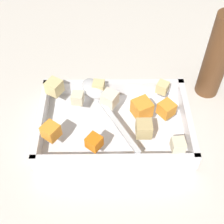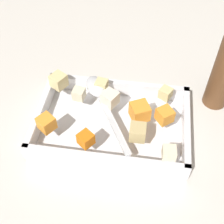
# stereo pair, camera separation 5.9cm
# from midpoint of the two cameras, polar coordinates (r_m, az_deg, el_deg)

# --- Properties ---
(ground_plane) EXTENTS (4.00, 4.00, 0.00)m
(ground_plane) POSITION_cam_midpoint_polar(r_m,az_deg,el_deg) (0.64, -3.43, -3.37)
(ground_plane) COLOR beige
(baking_dish) EXTENTS (0.31, 0.20, 0.05)m
(baking_dish) POSITION_cam_midpoint_polar(r_m,az_deg,el_deg) (0.63, -2.70, -2.78)
(baking_dish) COLOR silver
(baking_dish) RESTS_ON ground_plane
(carrot_chunk_under_handle) EXTENTS (0.04, 0.04, 0.03)m
(carrot_chunk_under_handle) POSITION_cam_midpoint_polar(r_m,az_deg,el_deg) (0.58, -14.81, -3.70)
(carrot_chunk_under_handle) COLOR orange
(carrot_chunk_under_handle) RESTS_ON baking_dish
(carrot_chunk_center) EXTENTS (0.03, 0.03, 0.02)m
(carrot_chunk_center) POSITION_cam_midpoint_polar(r_m,az_deg,el_deg) (0.55, -6.97, -5.84)
(carrot_chunk_center) COLOR orange
(carrot_chunk_center) RESTS_ON baking_dish
(carrot_chunk_mid_left) EXTENTS (0.05, 0.05, 0.03)m
(carrot_chunk_mid_left) POSITION_cam_midpoint_polar(r_m,az_deg,el_deg) (0.59, 2.35, 0.61)
(carrot_chunk_mid_left) COLOR orange
(carrot_chunk_mid_left) RESTS_ON baking_dish
(carrot_chunk_far_left) EXTENTS (0.04, 0.04, 0.03)m
(carrot_chunk_far_left) POSITION_cam_midpoint_polar(r_m,az_deg,el_deg) (0.60, 6.98, 0.66)
(carrot_chunk_far_left) COLOR orange
(carrot_chunk_far_left) RESTS_ON baking_dish
(potato_chunk_near_right) EXTENTS (0.03, 0.03, 0.03)m
(potato_chunk_near_right) POSITION_cam_midpoint_polar(r_m,az_deg,el_deg) (0.56, 2.58, -3.34)
(potato_chunk_near_right) COLOR tan
(potato_chunk_near_right) RESTS_ON baking_dish
(potato_chunk_corner_se) EXTENTS (0.03, 0.03, 0.02)m
(potato_chunk_corner_se) POSITION_cam_midpoint_polar(r_m,az_deg,el_deg) (0.62, -9.65, 2.48)
(potato_chunk_corner_se) COLOR beige
(potato_chunk_corner_se) RESTS_ON baking_dish
(potato_chunk_near_spoon) EXTENTS (0.04, 0.04, 0.03)m
(potato_chunk_near_spoon) POSITION_cam_midpoint_polar(r_m,az_deg,el_deg) (0.65, -13.81, 4.45)
(potato_chunk_near_spoon) COLOR #E0CC89
(potato_chunk_near_spoon) RESTS_ON baking_dish
(potato_chunk_corner_ne) EXTENTS (0.03, 0.03, 0.02)m
(potato_chunk_corner_ne) POSITION_cam_midpoint_polar(r_m,az_deg,el_deg) (0.55, 8.88, -6.34)
(potato_chunk_corner_ne) COLOR beige
(potato_chunk_corner_ne) RESTS_ON baking_dish
(potato_chunk_far_right) EXTENTS (0.03, 0.03, 0.02)m
(potato_chunk_far_right) POSITION_cam_midpoint_polar(r_m,az_deg,el_deg) (0.64, 6.49, 4.48)
(potato_chunk_far_right) COLOR #E0CC89
(potato_chunk_far_right) RESTS_ON baking_dish
(potato_chunk_mid_right) EXTENTS (0.03, 0.03, 0.02)m
(potato_chunk_mid_right) POSITION_cam_midpoint_polar(r_m,az_deg,el_deg) (0.64, -5.64, 4.60)
(potato_chunk_mid_right) COLOR #E0CC89
(potato_chunk_mid_right) RESTS_ON baking_dish
(parsnip_chunk_heap_side) EXTENTS (0.04, 0.04, 0.03)m
(parsnip_chunk_heap_side) POSITION_cam_midpoint_polar(r_m,az_deg,el_deg) (0.61, -3.47, 2.35)
(parsnip_chunk_heap_side) COLOR silver
(parsnip_chunk_heap_side) RESTS_ON baking_dish
(serving_spoon) EXTENTS (0.12, 0.19, 0.02)m
(serving_spoon) POSITION_cam_midpoint_polar(r_m,az_deg,el_deg) (0.63, -6.14, 3.46)
(serving_spoon) COLOR silver
(serving_spoon) RESTS_ON baking_dish
(pepper_mill) EXTENTS (0.05, 0.05, 0.22)m
(pepper_mill) POSITION_cam_midpoint_polar(r_m,az_deg,el_deg) (0.67, 16.50, 9.95)
(pepper_mill) COLOR brown
(pepper_mill) RESTS_ON ground_plane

